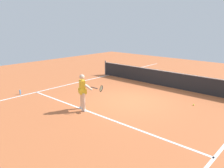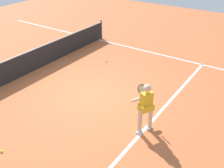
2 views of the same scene
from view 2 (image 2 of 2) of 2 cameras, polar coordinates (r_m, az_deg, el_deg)
name	(u,v)px [view 2 (image 2 of 2)]	position (r m, az deg, el deg)	size (l,w,h in m)	color
ground_plane	(95,94)	(9.63, -3.65, -2.23)	(28.38, 28.38, 0.00)	#C66638
service_line_marking	(156,117)	(8.60, 9.32, -6.89)	(9.28, 0.10, 0.01)	white
sideline_right_marking	(153,53)	(13.19, 8.71, 6.59)	(0.10, 19.83, 0.01)	white
court_net	(31,61)	(11.52, -16.94, 4.68)	(9.96, 0.08, 1.01)	#4C4C51
tennis_player	(146,106)	(7.54, 7.17, -4.68)	(1.04, 0.82, 1.55)	beige
tennis_ball_near	(106,61)	(12.06, -1.20, 4.84)	(0.07, 0.07, 0.07)	#D1E533
tennis_ball_mid	(1,151)	(7.83, -22.49, -13.13)	(0.07, 0.07, 0.07)	#D1E533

